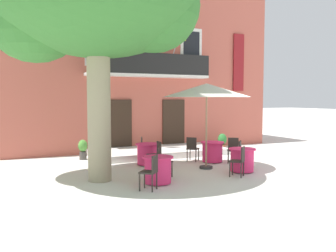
% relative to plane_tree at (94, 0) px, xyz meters
% --- Properties ---
extents(ground_plane, '(120.00, 120.00, 0.00)m').
position_rel_plane_tree_xyz_m(ground_plane, '(4.27, -0.04, -5.08)').
color(ground_plane, silver).
extents(building_facade, '(13.00, 5.09, 7.50)m').
position_rel_plane_tree_xyz_m(building_facade, '(3.54, 6.94, -1.33)').
color(building_facade, '#BC5B4C').
rests_on(building_facade, ground).
extents(entrance_step_platform, '(5.56, 2.54, 0.25)m').
position_rel_plane_tree_xyz_m(entrance_step_platform, '(3.53, 3.69, -4.95)').
color(entrance_step_platform, silver).
rests_on(entrance_step_platform, ground).
extents(plane_tree, '(5.92, 5.20, 6.95)m').
position_rel_plane_tree_xyz_m(plane_tree, '(0.00, 0.00, 0.00)').
color(plane_tree, gray).
rests_on(plane_tree, ground).
extents(cafe_table_near_tree, '(0.86, 0.86, 0.76)m').
position_rel_plane_tree_xyz_m(cafe_table_near_tree, '(2.25, 1.68, -4.68)').
color(cafe_table_near_tree, '#E52D66').
rests_on(cafe_table_near_tree, ground).
extents(cafe_chair_near_tree_0, '(0.51, 0.51, 0.91)m').
position_rel_plane_tree_xyz_m(cafe_chair_near_tree_0, '(2.41, 2.41, -4.55)').
color(cafe_chair_near_tree_0, '#2D2823').
rests_on(cafe_chair_near_tree_0, ground).
extents(cafe_chair_near_tree_1, '(0.44, 0.44, 0.91)m').
position_rel_plane_tree_xyz_m(cafe_chair_near_tree_1, '(2.25, 0.92, -4.55)').
color(cafe_chair_near_tree_1, '#2D2823').
rests_on(cafe_chair_near_tree_1, ground).
extents(cafe_table_middle, '(0.86, 0.86, 0.76)m').
position_rel_plane_tree_xyz_m(cafe_table_middle, '(4.61, 1.16, -4.68)').
color(cafe_table_middle, '#E52D66').
rests_on(cafe_table_middle, ground).
extents(cafe_chair_middle_0, '(0.57, 0.57, 0.91)m').
position_rel_plane_tree_xyz_m(cafe_chair_middle_0, '(4.03, 1.65, -4.55)').
color(cafe_chair_middle_0, '#2D2823').
rests_on(cafe_chair_middle_0, ground).
extents(cafe_chair_middle_1, '(0.56, 0.56, 0.91)m').
position_rel_plane_tree_xyz_m(cafe_chair_middle_1, '(5.26, 0.78, -4.55)').
color(cafe_chair_middle_1, '#2D2823').
rests_on(cafe_chair_middle_1, ground).
extents(cafe_table_front, '(0.86, 0.86, 0.76)m').
position_rel_plane_tree_xyz_m(cafe_table_front, '(4.53, -0.75, -4.68)').
color(cafe_table_front, '#E52D66').
rests_on(cafe_table_front, ground).
extents(cafe_chair_front_0, '(0.57, 0.57, 0.91)m').
position_rel_plane_tree_xyz_m(cafe_chair_front_0, '(5.00, -0.16, -4.55)').
color(cafe_chair_front_0, '#2D2823').
rests_on(cafe_chair_front_0, ground).
extents(cafe_chair_front_1, '(0.56, 0.56, 0.91)m').
position_rel_plane_tree_xyz_m(cafe_chair_front_1, '(4.02, -1.31, -4.55)').
color(cafe_chair_front_1, '#2D2823').
rests_on(cafe_chair_front_1, ground).
extents(cafe_table_far_side, '(0.86, 0.86, 0.76)m').
position_rel_plane_tree_xyz_m(cafe_table_far_side, '(1.45, -1.09, -4.68)').
color(cafe_table_far_side, '#E52D66').
rests_on(cafe_table_far_side, ground).
extents(cafe_chair_far_side_0, '(0.57, 0.57, 0.91)m').
position_rel_plane_tree_xyz_m(cafe_chair_far_side_0, '(1.00, -1.70, -4.55)').
color(cafe_chair_far_side_0, '#2D2823').
rests_on(cafe_chair_far_side_0, ground).
extents(cafe_chair_far_side_1, '(0.56, 0.56, 0.91)m').
position_rel_plane_tree_xyz_m(cafe_chair_far_side_1, '(1.87, -0.47, -4.55)').
color(cafe_chair_far_side_1, '#2D2823').
rests_on(cafe_chair_far_side_1, ground).
extents(cafe_umbrella, '(2.90, 2.90, 2.85)m').
position_rel_plane_tree_xyz_m(cafe_umbrella, '(3.78, 0.22, -2.47)').
color(cafe_umbrella, '#997A56').
rests_on(cafe_umbrella, ground).
extents(ground_planter_left, '(0.35, 0.35, 0.77)m').
position_rel_plane_tree_xyz_m(ground_planter_left, '(0.40, 3.78, -4.65)').
color(ground_planter_left, '#47423D').
rests_on(ground_planter_left, ground).
extents(ground_planter_right, '(0.40, 0.40, 0.76)m').
position_rel_plane_tree_xyz_m(ground_planter_right, '(6.66, 3.63, -4.65)').
color(ground_planter_right, '#995638').
rests_on(ground_planter_right, ground).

